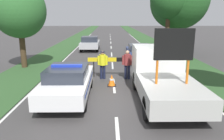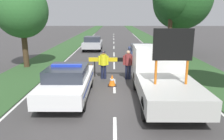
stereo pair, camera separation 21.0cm
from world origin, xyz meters
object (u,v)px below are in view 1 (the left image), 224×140
(traffic_cone_behind_barrier, at_px, (90,68))
(roadside_tree_far_left, at_px, (175,2))
(roadside_tree_mid_left, at_px, (19,11))
(traffic_cone_centre_front, at_px, (161,74))
(traffic_cone_near_truck, at_px, (70,68))
(traffic_cone_near_police, at_px, (112,80))
(work_truck, at_px, (162,74))
(queued_car_hatch_blue, at_px, (139,52))
(police_officer, at_px, (103,62))
(queued_car_sedan_silver, at_px, (90,43))
(road_barrier, at_px, (116,61))
(pedestrian_civilian, at_px, (127,62))
(police_car, at_px, (68,81))

(traffic_cone_behind_barrier, distance_m, roadside_tree_far_left, 12.55)
(roadside_tree_mid_left, bearing_deg, traffic_cone_behind_barrier, -16.60)
(traffic_cone_centre_front, distance_m, traffic_cone_near_truck, 5.70)
(traffic_cone_near_police, xyz_separation_m, roadside_tree_far_left, (6.48, 11.51, 4.65))
(work_truck, bearing_deg, queued_car_hatch_blue, -91.41)
(roadside_tree_far_left, bearing_deg, police_officer, -124.58)
(police_officer, bearing_deg, traffic_cone_centre_front, 163.10)
(queued_car_sedan_silver, bearing_deg, road_barrier, 103.01)
(work_truck, distance_m, police_officer, 4.10)
(work_truck, height_order, pedestrian_civilian, work_truck)
(traffic_cone_near_police, relative_size, traffic_cone_behind_barrier, 1.13)
(police_officer, xyz_separation_m, queued_car_sedan_silver, (-1.67, 11.21, -0.20))
(queued_car_hatch_blue, xyz_separation_m, roadside_tree_mid_left, (-8.57, -2.35, 3.24))
(traffic_cone_near_truck, height_order, traffic_cone_behind_barrier, traffic_cone_near_truck)
(queued_car_sedan_silver, xyz_separation_m, roadside_tree_far_left, (8.65, -1.08, 4.18))
(police_car, distance_m, traffic_cone_near_police, 2.63)
(traffic_cone_behind_barrier, bearing_deg, queued_car_hatch_blue, 45.32)
(pedestrian_civilian, relative_size, roadside_tree_far_left, 0.22)
(road_barrier, xyz_separation_m, queued_car_hatch_blue, (2.05, 4.87, -0.26))
(traffic_cone_centre_front, bearing_deg, queued_car_hatch_blue, 94.86)
(road_barrier, xyz_separation_m, queued_car_sedan_silver, (-2.48, 10.74, -0.20))
(police_officer, xyz_separation_m, roadside_tree_mid_left, (-5.70, 2.98, 2.98))
(police_officer, distance_m, traffic_cone_behind_barrier, 1.92)
(police_car, xyz_separation_m, road_barrier, (2.25, 3.56, 0.22))
(pedestrian_civilian, distance_m, traffic_cone_centre_front, 2.04)
(queued_car_sedan_silver, bearing_deg, traffic_cone_near_police, 99.80)
(queued_car_sedan_silver, bearing_deg, traffic_cone_behind_barrier, 94.65)
(police_car, bearing_deg, roadside_tree_mid_left, 130.48)
(queued_car_hatch_blue, bearing_deg, police_officer, 61.76)
(road_barrier, distance_m, pedestrian_civilian, 0.83)
(police_officer, xyz_separation_m, pedestrian_civilian, (1.43, -0.09, 0.01))
(traffic_cone_centre_front, bearing_deg, police_car, -149.75)
(police_car, height_order, work_truck, work_truck)
(police_car, distance_m, queued_car_hatch_blue, 9.47)
(traffic_cone_near_truck, relative_size, queued_car_hatch_blue, 0.16)
(traffic_cone_centre_front, height_order, queued_car_hatch_blue, queued_car_hatch_blue)
(queued_car_hatch_blue, bearing_deg, roadside_tree_mid_left, 15.35)
(police_car, height_order, traffic_cone_behind_barrier, police_car)
(traffic_cone_centre_front, bearing_deg, police_officer, 174.83)
(police_officer, bearing_deg, roadside_tree_far_left, -136.31)
(traffic_cone_centre_front, relative_size, queued_car_hatch_blue, 0.16)
(queued_car_sedan_silver, bearing_deg, pedestrian_civilian, 105.31)
(work_truck, relative_size, road_barrier, 1.56)
(queued_car_sedan_silver, bearing_deg, roadside_tree_far_left, 172.88)
(traffic_cone_near_police, bearing_deg, queued_car_hatch_blue, 70.65)
(queued_car_sedan_silver, relative_size, roadside_tree_mid_left, 0.68)
(road_barrier, distance_m, roadside_tree_mid_left, 7.59)
(police_officer, relative_size, traffic_cone_near_truck, 2.36)
(road_barrier, bearing_deg, roadside_tree_mid_left, 158.90)
(pedestrian_civilian, bearing_deg, police_car, -111.52)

